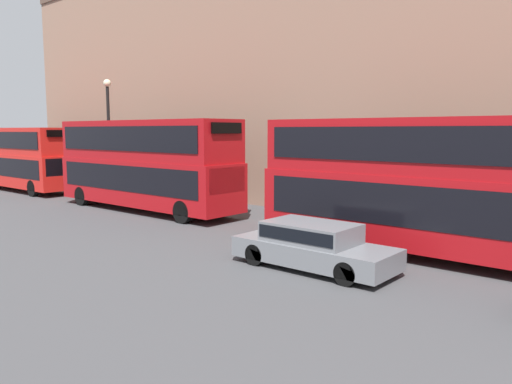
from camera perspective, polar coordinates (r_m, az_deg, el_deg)
name	(u,v)px	position (r m, az deg, el deg)	size (l,w,h in m)	color
bus_leading	(432,182)	(16.33, 19.51, 1.13)	(2.59, 11.32, 4.36)	#A80F14
bus_second_in_queue	(145,161)	(25.26, -12.58, 3.43)	(2.59, 11.28, 4.46)	#A80F14
bus_third_in_queue	(22,156)	(36.64, -25.13, 3.75)	(2.59, 10.46, 4.14)	red
car_hatchback	(313,244)	(14.55, 6.50, -5.94)	(1.85, 4.79, 1.34)	slate
street_lamp	(109,126)	(30.69, -16.49, 7.26)	(0.44, 0.44, 6.93)	black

